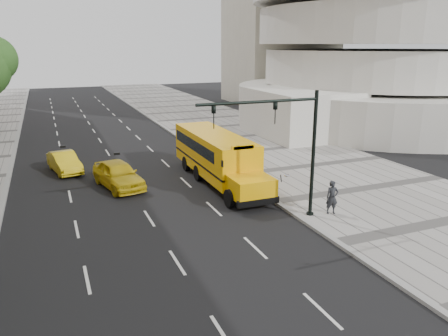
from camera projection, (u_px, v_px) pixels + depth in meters
name	position (u px, v px, depth m)	size (l,w,h in m)	color
ground	(147.00, 187.00, 26.86)	(140.00, 140.00, 0.00)	black
sidewalk_museum	(313.00, 166.00, 31.21)	(12.00, 140.00, 0.15)	#999590
curb_museum	(236.00, 175.00, 29.02)	(0.30, 140.00, 0.15)	gray
curb_far	(3.00, 203.00, 23.93)	(0.30, 140.00, 0.15)	gray
school_bus	(216.00, 153.00, 27.83)	(2.96, 11.56, 3.19)	#FFB305
taxi_near	(118.00, 174.00, 26.62)	(1.95, 4.84, 1.65)	gold
taxi_far	(64.00, 162.00, 29.85)	(1.47, 4.21, 1.39)	gold
pedestrian	(332.00, 197.00, 22.05)	(0.63, 0.41, 1.73)	black
traffic_signal	(289.00, 141.00, 20.56)	(6.18, 0.36, 6.40)	black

